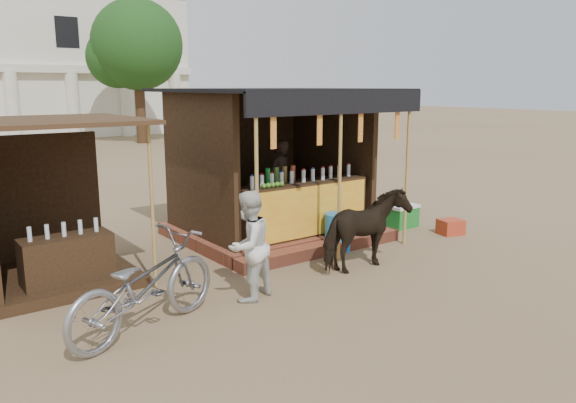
# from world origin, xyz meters

# --- Properties ---
(ground) EXTENTS (120.00, 120.00, 0.00)m
(ground) POSITION_xyz_m (0.00, 0.00, 0.00)
(ground) COLOR #846B4C
(ground) RESTS_ON ground
(main_stall) EXTENTS (3.60, 3.61, 2.78)m
(main_stall) POSITION_xyz_m (1.01, 3.36, 1.02)
(main_stall) COLOR #994832
(main_stall) RESTS_ON ground
(secondary_stall) EXTENTS (2.40, 2.40, 2.38)m
(secondary_stall) POSITION_xyz_m (-3.17, 3.24, 0.85)
(secondary_stall) COLOR #362613
(secondary_stall) RESTS_ON ground
(cow) EXTENTS (1.52, 0.75, 1.25)m
(cow) POSITION_xyz_m (1.01, 0.93, 0.63)
(cow) COLOR black
(cow) RESTS_ON ground
(motorbike) EXTENTS (2.30, 1.43, 1.14)m
(motorbike) POSITION_xyz_m (-2.66, 0.81, 0.57)
(motorbike) COLOR gray
(motorbike) RESTS_ON ground
(bystander) EXTENTS (0.87, 0.77, 1.48)m
(bystander) POSITION_xyz_m (-1.13, 0.96, 0.74)
(bystander) COLOR silver
(bystander) RESTS_ON ground
(blue_barrel) EXTENTS (0.60, 0.60, 0.64)m
(blue_barrel) POSITION_xyz_m (1.40, 2.00, 0.32)
(blue_barrel) COLOR blue
(blue_barrel) RESTS_ON ground
(red_crate) EXTENTS (0.52, 0.47, 0.29)m
(red_crate) POSITION_xyz_m (3.85, 1.48, 0.14)
(red_crate) COLOR #AB351C
(red_crate) RESTS_ON ground
(cooler) EXTENTS (0.66, 0.47, 0.46)m
(cooler) POSITION_xyz_m (3.51, 2.44, 0.23)
(cooler) COLOR #1B7A2A
(cooler) RESTS_ON ground
(tree) EXTENTS (4.50, 4.40, 7.00)m
(tree) POSITION_xyz_m (5.81, 22.14, 4.63)
(tree) COLOR #382314
(tree) RESTS_ON ground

